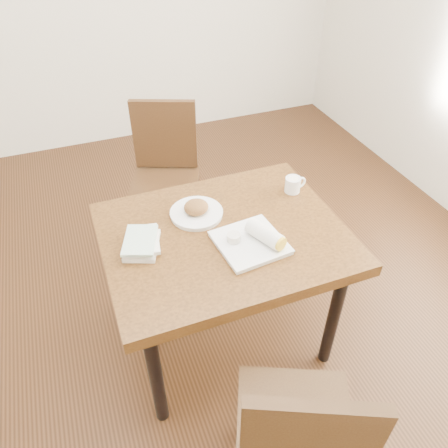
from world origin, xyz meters
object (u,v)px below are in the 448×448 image
object	(u,v)px
coffee_mug	(293,184)
book_stack	(142,242)
chair_far	(165,168)
plate_burrito	(255,240)
table	(224,246)
plate_scone	(196,211)
chair_near	(299,436)

from	to	relation	value
coffee_mug	book_stack	bearing A→B (deg)	-170.06
chair_far	plate_burrito	size ratio (longest dim) A/B	3.11
coffee_mug	plate_burrito	xyz separation A→B (m)	(-0.35, -0.30, -0.01)
table	plate_burrito	distance (m)	0.19
plate_scone	coffee_mug	world-z (taller)	same
chair_near	chair_far	xyz separation A→B (m)	(0.01, 1.79, 0.00)
table	chair_near	size ratio (longest dim) A/B	1.14
book_stack	chair_far	bearing A→B (deg)	70.17
chair_near	plate_burrito	xyz separation A→B (m)	(0.15, 0.73, 0.23)
book_stack	table	bearing A→B (deg)	-5.79
table	book_stack	distance (m)	0.39
chair_near	table	bearing A→B (deg)	86.17
plate_scone	book_stack	world-z (taller)	plate_scone
chair_near	book_stack	size ratio (longest dim) A/B	4.04
chair_far	plate_burrito	xyz separation A→B (m)	(0.14, -1.06, 0.23)
chair_far	plate_burrito	distance (m)	1.09
chair_near	plate_scone	distance (m)	1.05
chair_near	plate_scone	size ratio (longest dim) A/B	3.79
table	plate_scone	distance (m)	0.21
coffee_mug	book_stack	world-z (taller)	coffee_mug
plate_burrito	book_stack	distance (m)	0.49
table	book_stack	xyz separation A→B (m)	(-0.37, 0.04, 0.11)
chair_near	chair_far	size ratio (longest dim) A/B	1.00
table	coffee_mug	bearing A→B (deg)	21.97
plate_scone	plate_burrito	bearing A→B (deg)	-59.41
plate_burrito	plate_scone	bearing A→B (deg)	120.59
plate_scone	chair_near	bearing A→B (deg)	-88.92
chair_far	book_stack	distance (m)	0.98
chair_far	coffee_mug	bearing A→B (deg)	-57.20
table	chair_near	xyz separation A→B (m)	(-0.06, -0.86, -0.12)
table	chair_near	world-z (taller)	chair_near
chair_far	plate_scone	bearing A→B (deg)	-92.51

